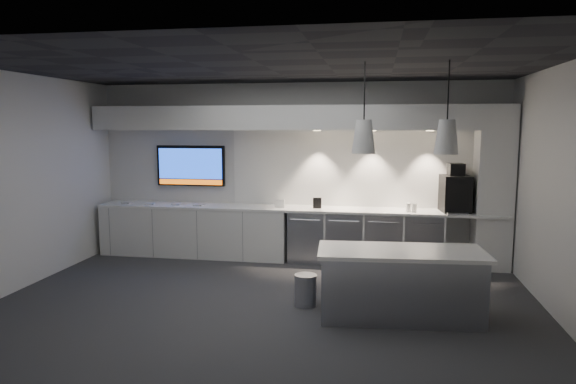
% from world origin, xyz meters
% --- Properties ---
extents(floor, '(7.00, 7.00, 0.00)m').
position_xyz_m(floor, '(0.00, 0.00, 0.00)').
color(floor, '#303033').
rests_on(floor, ground).
extents(ceiling, '(7.00, 7.00, 0.00)m').
position_xyz_m(ceiling, '(0.00, 0.00, 3.00)').
color(ceiling, black).
rests_on(ceiling, wall_back).
extents(wall_back, '(7.00, 0.00, 7.00)m').
position_xyz_m(wall_back, '(0.00, 2.50, 1.50)').
color(wall_back, silver).
rests_on(wall_back, floor).
extents(wall_front, '(7.00, 0.00, 7.00)m').
position_xyz_m(wall_front, '(0.00, -2.50, 1.50)').
color(wall_front, silver).
rests_on(wall_front, floor).
extents(wall_left, '(0.00, 7.00, 7.00)m').
position_xyz_m(wall_left, '(-3.50, 0.00, 1.50)').
color(wall_left, silver).
rests_on(wall_left, floor).
extents(wall_right, '(0.00, 7.00, 7.00)m').
position_xyz_m(wall_right, '(3.50, 0.00, 1.50)').
color(wall_right, silver).
rests_on(wall_right, floor).
extents(back_counter, '(6.80, 0.65, 0.04)m').
position_xyz_m(back_counter, '(0.00, 2.17, 0.88)').
color(back_counter, white).
rests_on(back_counter, left_base_cabinets).
extents(left_base_cabinets, '(3.30, 0.63, 0.86)m').
position_xyz_m(left_base_cabinets, '(-1.75, 2.17, 0.43)').
color(left_base_cabinets, white).
rests_on(left_base_cabinets, floor).
extents(fridge_unit_a, '(0.60, 0.61, 0.85)m').
position_xyz_m(fridge_unit_a, '(0.25, 2.17, 0.42)').
color(fridge_unit_a, '#999BA2').
rests_on(fridge_unit_a, floor).
extents(fridge_unit_b, '(0.60, 0.61, 0.85)m').
position_xyz_m(fridge_unit_b, '(0.88, 2.17, 0.42)').
color(fridge_unit_b, '#999BA2').
rests_on(fridge_unit_b, floor).
extents(fridge_unit_c, '(0.60, 0.61, 0.85)m').
position_xyz_m(fridge_unit_c, '(1.51, 2.17, 0.42)').
color(fridge_unit_c, '#999BA2').
rests_on(fridge_unit_c, floor).
extents(fridge_unit_d, '(0.60, 0.61, 0.85)m').
position_xyz_m(fridge_unit_d, '(2.14, 2.17, 0.42)').
color(fridge_unit_d, '#999BA2').
rests_on(fridge_unit_d, floor).
extents(backsplash, '(4.60, 0.03, 1.30)m').
position_xyz_m(backsplash, '(1.20, 2.48, 1.55)').
color(backsplash, white).
rests_on(backsplash, wall_back).
extents(soffit, '(6.90, 0.60, 0.40)m').
position_xyz_m(soffit, '(0.00, 2.20, 2.40)').
color(soffit, white).
rests_on(soffit, wall_back).
extents(column, '(0.55, 0.55, 2.60)m').
position_xyz_m(column, '(3.20, 2.20, 1.30)').
color(column, white).
rests_on(column, floor).
extents(wall_tv, '(1.25, 0.07, 0.72)m').
position_xyz_m(wall_tv, '(-1.90, 2.45, 1.56)').
color(wall_tv, black).
rests_on(wall_tv, wall_back).
extents(island, '(2.00, 0.98, 0.82)m').
position_xyz_m(island, '(1.69, -0.24, 0.42)').
color(island, '#999BA2').
rests_on(island, floor).
extents(bin, '(0.37, 0.37, 0.40)m').
position_xyz_m(bin, '(0.52, -0.03, 0.20)').
color(bin, '#999BA2').
rests_on(bin, floor).
extents(coffee_machine, '(0.48, 0.64, 0.78)m').
position_xyz_m(coffee_machine, '(2.63, 2.20, 1.22)').
color(coffee_machine, black).
rests_on(coffee_machine, back_counter).
extents(sign_black, '(0.14, 0.04, 0.18)m').
position_xyz_m(sign_black, '(0.41, 2.15, 0.99)').
color(sign_black, black).
rests_on(sign_black, back_counter).
extents(sign_white, '(0.18, 0.05, 0.14)m').
position_xyz_m(sign_white, '(-0.22, 2.12, 0.97)').
color(sign_white, white).
rests_on(sign_white, back_counter).
extents(cup_cluster, '(0.16, 0.16, 0.14)m').
position_xyz_m(cup_cluster, '(1.94, 2.09, 0.97)').
color(cup_cluster, silver).
rests_on(cup_cluster, back_counter).
extents(tray_a, '(0.17, 0.17, 0.02)m').
position_xyz_m(tray_a, '(-2.98, 2.12, 0.91)').
color(tray_a, '#B7B7B7').
rests_on(tray_a, back_counter).
extents(tray_b, '(0.20, 0.20, 0.02)m').
position_xyz_m(tray_b, '(-2.54, 2.08, 0.91)').
color(tray_b, '#B7B7B7').
rests_on(tray_b, back_counter).
extents(tray_c, '(0.16, 0.16, 0.02)m').
position_xyz_m(tray_c, '(-2.05, 2.12, 0.91)').
color(tray_c, '#B7B7B7').
rests_on(tray_c, back_counter).
extents(tray_d, '(0.16, 0.16, 0.02)m').
position_xyz_m(tray_d, '(-1.65, 2.10, 0.91)').
color(tray_d, '#B7B7B7').
rests_on(tray_d, back_counter).
extents(pendant_left, '(0.27, 0.27, 1.09)m').
position_xyz_m(pendant_left, '(1.22, -0.24, 2.15)').
color(pendant_left, white).
rests_on(pendant_left, ceiling).
extents(pendant_right, '(0.27, 0.27, 1.09)m').
position_xyz_m(pendant_right, '(2.15, -0.24, 2.15)').
color(pendant_right, white).
rests_on(pendant_right, ceiling).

